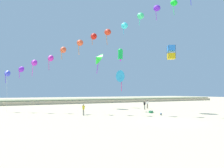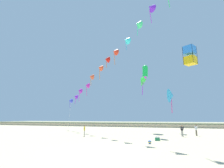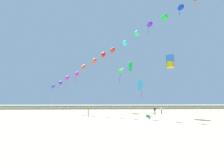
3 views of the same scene
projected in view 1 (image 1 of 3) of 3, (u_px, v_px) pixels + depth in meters
The scene contains 12 objects.
ground_plane at pixel (171, 122), 22.60m from camera, with size 240.00×240.00×0.00m, color beige.
dune_ridge at pixel (67, 101), 62.99m from camera, with size 120.00×12.88×1.25m.
person_near_left at pixel (147, 104), 41.71m from camera, with size 0.47×0.49×1.71m.
person_near_right at pixel (84, 109), 28.98m from camera, with size 0.31×0.55×1.64m.
person_mid_center at pixel (145, 105), 39.08m from camera, with size 0.59×0.23×1.67m.
kite_banner_string at pixel (109, 30), 32.81m from camera, with size 30.86×22.68×21.27m.
large_kite_low_lead at pixel (120, 54), 37.53m from camera, with size 1.14×1.07×2.48m.
large_kite_mid_trail at pixel (121, 76), 44.94m from camera, with size 1.75×2.84×4.74m.
large_kite_high_solo at pixel (171, 52), 34.68m from camera, with size 1.69×1.69×2.36m.
large_kite_outer_drift at pixel (98, 58), 43.14m from camera, with size 2.07×2.68×4.74m.
beach_cooler at pixel (151, 112), 32.34m from camera, with size 0.58×0.41×0.46m.
beach_ball at pixel (161, 114), 29.37m from camera, with size 0.36×0.36×0.36m.
Camera 1 is at (-16.45, -17.10, 3.37)m, focal length 32.00 mm.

